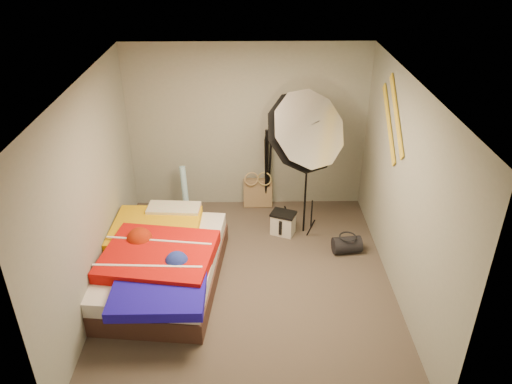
{
  "coord_description": "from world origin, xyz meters",
  "views": [
    {
      "loc": [
        0.01,
        -4.86,
        3.96
      ],
      "look_at": [
        0.1,
        0.6,
        0.95
      ],
      "focal_mm": 35.0,
      "sensor_mm": 36.0,
      "label": 1
    }
  ],
  "objects_px": {
    "camera_case": "(283,224)",
    "bed": "(160,263)",
    "duffel_bag": "(347,245)",
    "camera_tripod": "(267,164)",
    "tote_bag": "(258,193)",
    "photo_umbrella": "(303,132)",
    "wrapping_roll": "(185,191)"
  },
  "relations": [
    {
      "from": "tote_bag",
      "to": "camera_case",
      "type": "relative_size",
      "value": 1.42
    },
    {
      "from": "duffel_bag",
      "to": "bed",
      "type": "distance_m",
      "value": 2.47
    },
    {
      "from": "camera_tripod",
      "to": "bed",
      "type": "bearing_deg",
      "value": -126.69
    },
    {
      "from": "camera_case",
      "to": "bed",
      "type": "relative_size",
      "value": 0.14
    },
    {
      "from": "wrapping_roll",
      "to": "camera_case",
      "type": "bearing_deg",
      "value": -21.4
    },
    {
      "from": "camera_case",
      "to": "tote_bag",
      "type": "bearing_deg",
      "value": 135.89
    },
    {
      "from": "photo_umbrella",
      "to": "camera_tripod",
      "type": "xyz_separation_m",
      "value": [
        -0.41,
        0.92,
        -0.88
      ]
    },
    {
      "from": "tote_bag",
      "to": "photo_umbrella",
      "type": "distance_m",
      "value": 1.77
    },
    {
      "from": "tote_bag",
      "to": "duffel_bag",
      "type": "height_order",
      "value": "tote_bag"
    },
    {
      "from": "tote_bag",
      "to": "duffel_bag",
      "type": "bearing_deg",
      "value": -47.71
    },
    {
      "from": "camera_case",
      "to": "photo_umbrella",
      "type": "bearing_deg",
      "value": -13.81
    },
    {
      "from": "bed",
      "to": "tote_bag",
      "type": "bearing_deg",
      "value": 56.67
    },
    {
      "from": "bed",
      "to": "photo_umbrella",
      "type": "xyz_separation_m",
      "value": [
        1.77,
        0.91,
        1.31
      ]
    },
    {
      "from": "wrapping_roll",
      "to": "camera_tripod",
      "type": "height_order",
      "value": "camera_tripod"
    },
    {
      "from": "tote_bag",
      "to": "duffel_bag",
      "type": "relative_size",
      "value": 1.18
    },
    {
      "from": "duffel_bag",
      "to": "wrapping_roll",
      "type": "bearing_deg",
      "value": 148.66
    },
    {
      "from": "tote_bag",
      "to": "photo_umbrella",
      "type": "xyz_separation_m",
      "value": [
        0.55,
        -0.96,
        1.39
      ]
    },
    {
      "from": "tote_bag",
      "to": "camera_tripod",
      "type": "xyz_separation_m",
      "value": [
        0.14,
        -0.03,
        0.51
      ]
    },
    {
      "from": "camera_case",
      "to": "camera_tripod",
      "type": "xyz_separation_m",
      "value": [
        -0.2,
        0.77,
        0.57
      ]
    },
    {
      "from": "duffel_bag",
      "to": "camera_tripod",
      "type": "bearing_deg",
      "value": 122.84
    },
    {
      "from": "camera_tripod",
      "to": "duffel_bag",
      "type": "bearing_deg",
      "value": -50.38
    },
    {
      "from": "camera_case",
      "to": "bed",
      "type": "bearing_deg",
      "value": -123.04
    },
    {
      "from": "duffel_bag",
      "to": "photo_umbrella",
      "type": "height_order",
      "value": "photo_umbrella"
    },
    {
      "from": "wrapping_roll",
      "to": "photo_umbrella",
      "type": "distance_m",
      "value": 2.17
    },
    {
      "from": "wrapping_roll",
      "to": "camera_case",
      "type": "xyz_separation_m",
      "value": [
        1.43,
        -0.56,
        -0.23
      ]
    },
    {
      "from": "tote_bag",
      "to": "camera_tripod",
      "type": "height_order",
      "value": "camera_tripod"
    },
    {
      "from": "bed",
      "to": "photo_umbrella",
      "type": "relative_size",
      "value": 0.99
    },
    {
      "from": "camera_case",
      "to": "bed",
      "type": "distance_m",
      "value": 1.9
    },
    {
      "from": "camera_case",
      "to": "duffel_bag",
      "type": "xyz_separation_m",
      "value": [
        0.83,
        -0.47,
        -0.04
      ]
    },
    {
      "from": "bed",
      "to": "photo_umbrella",
      "type": "bearing_deg",
      "value": 27.15
    },
    {
      "from": "wrapping_roll",
      "to": "camera_tripod",
      "type": "relative_size",
      "value": 0.61
    },
    {
      "from": "camera_tripod",
      "to": "photo_umbrella",
      "type": "bearing_deg",
      "value": -66.21
    }
  ]
}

